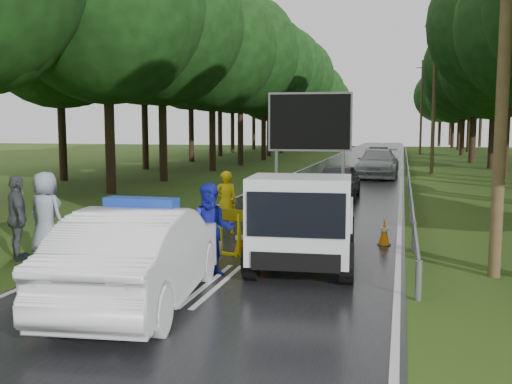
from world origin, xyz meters
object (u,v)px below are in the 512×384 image
(work_truck, at_px, (305,220))
(civilian, at_px, (212,230))
(barrier, at_px, (268,225))
(queue_car_first, at_px, (338,181))
(queue_car_third, at_px, (380,161))
(officer, at_px, (226,203))
(queue_car_second, at_px, (378,163))
(queue_car_fourth, at_px, (378,156))
(police_sedan, at_px, (142,256))

(work_truck, bearing_deg, civilian, -146.49)
(barrier, distance_m, queue_car_first, 11.71)
(work_truck, bearing_deg, queue_car_third, 84.31)
(civilian, distance_m, queue_car_first, 13.17)
(officer, height_order, queue_car_first, officer)
(officer, relative_size, queue_car_second, 0.31)
(queue_car_third, bearing_deg, queue_car_first, -94.89)
(barrier, bearing_deg, queue_car_first, 107.71)
(queue_car_first, bearing_deg, queue_car_fourth, 87.36)
(police_sedan, bearing_deg, queue_car_second, -103.08)
(barrier, bearing_deg, queue_car_second, 105.25)
(barrier, distance_m, officer, 3.47)
(queue_car_first, bearing_deg, civilian, -95.39)
(police_sedan, height_order, barrier, police_sedan)
(civilian, relative_size, queue_car_third, 0.40)
(police_sedan, bearing_deg, officer, -92.18)
(barrier, relative_size, queue_car_fourth, 0.61)
(work_truck, height_order, queue_car_second, work_truck)
(police_sedan, height_order, civilian, civilian)
(work_truck, distance_m, barrier, 0.86)
(police_sedan, relative_size, queue_car_first, 1.20)
(queue_car_third, relative_size, queue_car_fourth, 1.12)
(civilian, height_order, queue_car_fourth, civilian)
(queue_car_fourth, bearing_deg, work_truck, -92.52)
(barrier, xyz_separation_m, queue_car_third, (1.34, 28.33, -0.19))
(civilian, xyz_separation_m, queue_car_first, (1.05, 13.12, -0.21))
(police_sedan, relative_size, queue_car_fourth, 1.25)
(work_truck, height_order, officer, work_truck)
(work_truck, height_order, queue_car_third, work_truck)
(civilian, xyz_separation_m, queue_car_fourth, (1.78, 35.74, -0.25))
(work_truck, bearing_deg, officer, 127.10)
(queue_car_second, height_order, queue_car_third, queue_car_second)
(queue_car_third, bearing_deg, police_sedan, -95.98)
(queue_car_first, xyz_separation_m, queue_car_fourth, (0.73, 22.62, -0.05))
(queue_car_first, xyz_separation_m, queue_car_second, (1.18, 10.62, 0.10))
(queue_car_fourth, bearing_deg, queue_car_second, -90.13)
(work_truck, distance_m, civilian, 2.09)
(queue_car_fourth, bearing_deg, queue_car_third, -88.79)
(police_sedan, distance_m, barrier, 3.65)
(queue_car_second, xyz_separation_m, queue_car_third, (-0.09, 6.00, -0.18))
(queue_car_first, distance_m, queue_car_second, 10.69)
(civilian, bearing_deg, queue_car_third, 68.12)
(officer, bearing_deg, queue_car_third, -123.67)
(work_truck, distance_m, queue_car_second, 22.46)
(barrier, xyz_separation_m, officer, (-1.88, 2.92, 0.05))
(queue_car_fourth, bearing_deg, barrier, -93.91)
(queue_car_first, height_order, queue_car_second, queue_car_second)
(queue_car_first, bearing_deg, barrier, -91.99)
(officer, bearing_deg, barrier, 96.31)
(queue_car_second, xyz_separation_m, queue_car_fourth, (-0.45, 12.00, -0.14))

